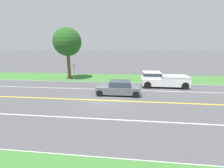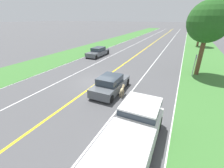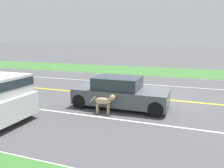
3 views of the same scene
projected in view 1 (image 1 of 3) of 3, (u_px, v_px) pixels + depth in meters
ground_plane at (105, 100)px, 13.18m from camera, size 400.00×400.00×0.00m
centre_divider_line at (105, 100)px, 13.18m from camera, size 0.18×160.00×0.01m
lane_edge_line_right at (113, 82)px, 19.94m from camera, size 0.14×160.00×0.01m
lane_edge_line_left at (80, 156)px, 6.42m from camera, size 0.14×160.00×0.01m
lane_dash_same_dir at (110, 90)px, 16.56m from camera, size 0.10×160.00×0.01m
lane_dash_oncoming at (97, 119)px, 9.80m from camera, size 0.10×160.00×0.01m
grass_verge_right at (115, 78)px, 22.83m from camera, size 6.00×160.00×0.03m
ego_car at (119, 88)px, 14.73m from camera, size 1.86×4.21×1.38m
dog at (122, 86)px, 15.84m from camera, size 0.29×1.19×0.86m
pickup_truck at (162, 79)px, 17.52m from camera, size 2.10×5.22×1.77m
roadside_tree_right_near at (67, 42)px, 20.83m from camera, size 3.90×3.90×7.25m
street_sign at (74, 70)px, 21.24m from camera, size 0.11×0.64×2.32m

